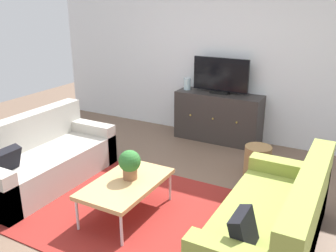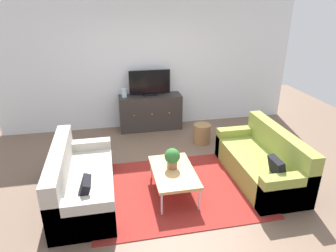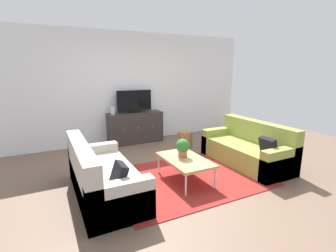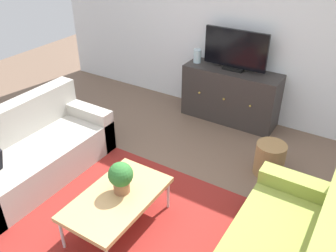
{
  "view_description": "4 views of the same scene",
  "coord_description": "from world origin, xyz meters",
  "px_view_note": "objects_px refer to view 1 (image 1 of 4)",
  "views": [
    {
      "loc": [
        1.92,
        -2.98,
        2.17
      ],
      "look_at": [
        0.0,
        0.54,
        0.77
      ],
      "focal_mm": 39.58,
      "sensor_mm": 36.0,
      "label": 1
    },
    {
      "loc": [
        -0.91,
        -3.93,
        2.71
      ],
      "look_at": [
        0.0,
        0.54,
        0.77
      ],
      "focal_mm": 32.37,
      "sensor_mm": 36.0,
      "label": 2
    },
    {
      "loc": [
        -2.05,
        -3.48,
        1.8
      ],
      "look_at": [
        0.0,
        0.54,
        0.77
      ],
      "focal_mm": 26.46,
      "sensor_mm": 36.0,
      "label": 3
    },
    {
      "loc": [
        1.61,
        -2.04,
        2.59
      ],
      "look_at": [
        0.0,
        0.54,
        0.77
      ],
      "focal_mm": 37.94,
      "sensor_mm": 36.0,
      "label": 4
    }
  ],
  "objects_px": {
    "glass_vase": "(187,84)",
    "wicker_basket": "(257,161)",
    "coffee_table": "(126,184)",
    "flat_screen_tv": "(221,76)",
    "couch_right_side": "(277,227)",
    "potted_plant": "(130,163)",
    "tv_console": "(218,117)",
    "couch_left_side": "(40,161)"
  },
  "relations": [
    {
      "from": "coffee_table",
      "to": "potted_plant",
      "type": "distance_m",
      "value": 0.22
    },
    {
      "from": "coffee_table",
      "to": "glass_vase",
      "type": "distance_m",
      "value": 2.59
    },
    {
      "from": "potted_plant",
      "to": "tv_console",
      "type": "xyz_separation_m",
      "value": [
        0.04,
        2.41,
        -0.18
      ]
    },
    {
      "from": "coffee_table",
      "to": "glass_vase",
      "type": "height_order",
      "value": "glass_vase"
    },
    {
      "from": "glass_vase",
      "to": "wicker_basket",
      "type": "height_order",
      "value": "glass_vase"
    },
    {
      "from": "coffee_table",
      "to": "flat_screen_tv",
      "type": "distance_m",
      "value": 2.6
    },
    {
      "from": "wicker_basket",
      "to": "flat_screen_tv",
      "type": "bearing_deg",
      "value": 133.69
    },
    {
      "from": "couch_left_side",
      "to": "coffee_table",
      "type": "xyz_separation_m",
      "value": [
        1.36,
        -0.12,
        0.08
      ]
    },
    {
      "from": "couch_left_side",
      "to": "coffee_table",
      "type": "relative_size",
      "value": 1.78
    },
    {
      "from": "coffee_table",
      "to": "flat_screen_tv",
      "type": "height_order",
      "value": "flat_screen_tv"
    },
    {
      "from": "tv_console",
      "to": "wicker_basket",
      "type": "distance_m",
      "value": 1.3
    },
    {
      "from": "couch_left_side",
      "to": "glass_vase",
      "type": "relative_size",
      "value": 9.58
    },
    {
      "from": "flat_screen_tv",
      "to": "wicker_basket",
      "type": "xyz_separation_m",
      "value": [
        0.9,
        -0.94,
        -0.84
      ]
    },
    {
      "from": "couch_right_side",
      "to": "coffee_table",
      "type": "bearing_deg",
      "value": -175.64
    },
    {
      "from": "wicker_basket",
      "to": "coffee_table",
      "type": "bearing_deg",
      "value": -120.84
    },
    {
      "from": "flat_screen_tv",
      "to": "glass_vase",
      "type": "height_order",
      "value": "flat_screen_tv"
    },
    {
      "from": "flat_screen_tv",
      "to": "glass_vase",
      "type": "bearing_deg",
      "value": -177.92
    },
    {
      "from": "glass_vase",
      "to": "potted_plant",
      "type": "bearing_deg",
      "value": -77.93
    },
    {
      "from": "potted_plant",
      "to": "wicker_basket",
      "type": "bearing_deg",
      "value": 57.78
    },
    {
      "from": "couch_left_side",
      "to": "flat_screen_tv",
      "type": "xyz_separation_m",
      "value": [
        1.39,
        2.39,
        0.76
      ]
    },
    {
      "from": "couch_right_side",
      "to": "wicker_basket",
      "type": "xyz_separation_m",
      "value": [
        -0.57,
        1.45,
        -0.08
      ]
    },
    {
      "from": "flat_screen_tv",
      "to": "glass_vase",
      "type": "relative_size",
      "value": 4.67
    },
    {
      "from": "flat_screen_tv",
      "to": "couch_left_side",
      "type": "bearing_deg",
      "value": -120.22
    },
    {
      "from": "potted_plant",
      "to": "wicker_basket",
      "type": "xyz_separation_m",
      "value": [
        0.94,
        1.49,
        -0.36
      ]
    },
    {
      "from": "glass_vase",
      "to": "wicker_basket",
      "type": "bearing_deg",
      "value": -32.44
    },
    {
      "from": "couch_left_side",
      "to": "glass_vase",
      "type": "distance_m",
      "value": 2.59
    },
    {
      "from": "flat_screen_tv",
      "to": "glass_vase",
      "type": "xyz_separation_m",
      "value": [
        -0.55,
        -0.02,
        -0.18
      ]
    },
    {
      "from": "couch_right_side",
      "to": "couch_left_side",
      "type": "bearing_deg",
      "value": 180.0
    },
    {
      "from": "coffee_table",
      "to": "wicker_basket",
      "type": "height_order",
      "value": "wicker_basket"
    },
    {
      "from": "coffee_table",
      "to": "potted_plant",
      "type": "bearing_deg",
      "value": 91.23
    },
    {
      "from": "coffee_table",
      "to": "flat_screen_tv",
      "type": "xyz_separation_m",
      "value": [
        0.03,
        2.51,
        0.68
      ]
    },
    {
      "from": "potted_plant",
      "to": "tv_console",
      "type": "distance_m",
      "value": 2.42
    },
    {
      "from": "coffee_table",
      "to": "wicker_basket",
      "type": "distance_m",
      "value": 1.83
    },
    {
      "from": "glass_vase",
      "to": "flat_screen_tv",
      "type": "bearing_deg",
      "value": 2.08
    },
    {
      "from": "coffee_table",
      "to": "glass_vase",
      "type": "relative_size",
      "value": 5.37
    },
    {
      "from": "couch_right_side",
      "to": "coffee_table",
      "type": "xyz_separation_m",
      "value": [
        -1.51,
        -0.12,
        0.08
      ]
    },
    {
      "from": "couch_right_side",
      "to": "wicker_basket",
      "type": "bearing_deg",
      "value": 111.57
    },
    {
      "from": "potted_plant",
      "to": "tv_console",
      "type": "relative_size",
      "value": 0.23
    },
    {
      "from": "tv_console",
      "to": "glass_vase",
      "type": "relative_size",
      "value": 7.16
    },
    {
      "from": "tv_console",
      "to": "coffee_table",
      "type": "bearing_deg",
      "value": -90.79
    },
    {
      "from": "couch_right_side",
      "to": "wicker_basket",
      "type": "height_order",
      "value": "couch_right_side"
    },
    {
      "from": "couch_right_side",
      "to": "flat_screen_tv",
      "type": "xyz_separation_m",
      "value": [
        -1.47,
        2.39,
        0.76
      ]
    }
  ]
}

